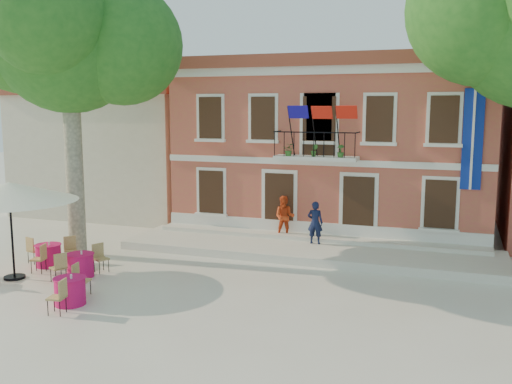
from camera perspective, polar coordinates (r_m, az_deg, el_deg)
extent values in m
plane|color=beige|center=(18.14, -4.57, -8.98)|extent=(90.00, 90.00, 0.00)
cube|color=#BD4944|center=(26.35, 8.30, 4.19)|extent=(13.00, 8.00, 7.00)
cube|color=brown|center=(26.34, 8.48, 12.35)|extent=(13.50, 8.50, 0.50)
cube|color=silver|center=(22.46, 6.47, 12.04)|extent=(13.30, 0.35, 0.35)
cube|color=silver|center=(22.02, 6.03, 3.40)|extent=(3.20, 0.90, 0.15)
cube|color=black|center=(21.57, 5.82, 5.96)|extent=(3.20, 0.04, 0.04)
cube|color=navy|center=(21.76, 20.86, 4.94)|extent=(0.70, 0.05, 3.60)
cube|color=#140C8C|center=(21.44, 3.27, 7.98)|extent=(0.76, 0.27, 0.47)
cube|color=red|center=(21.21, 5.62, 7.94)|extent=(0.76, 0.29, 0.47)
cube|color=red|center=(21.01, 8.03, 7.90)|extent=(0.76, 0.27, 0.47)
imported|color=#26591E|center=(21.96, 3.31, 4.24)|extent=(0.43, 0.37, 0.48)
imported|color=#26591E|center=(21.70, 5.85, 4.16)|extent=(0.26, 0.21, 0.48)
imported|color=#26591E|center=(21.49, 8.45, 4.07)|extent=(0.27, 0.27, 0.48)
cube|color=beige|center=(31.61, -12.29, 3.88)|extent=(9.00, 9.00, 6.00)
cube|color=brown|center=(31.52, -12.48, 9.69)|extent=(9.40, 9.40, 0.40)
cube|color=silver|center=(21.48, 5.17, -5.80)|extent=(14.00, 3.40, 0.30)
cylinder|color=#A59E84|center=(21.69, -17.72, 2.63)|extent=(0.63, 0.63, 6.75)
sphere|color=#1F581B|center=(21.73, -18.28, 14.61)|extent=(5.40, 5.40, 5.40)
cylinder|color=black|center=(20.02, -22.99, -7.85)|extent=(0.66, 0.66, 0.08)
cylinder|color=black|center=(19.70, -23.21, -4.10)|extent=(0.07, 0.07, 2.76)
cone|color=silver|center=(19.46, -23.46, 0.03)|extent=(4.19, 4.19, 0.61)
imported|color=#101736|center=(21.69, 5.93, -3.06)|extent=(0.60, 0.40, 1.63)
imported|color=red|center=(22.60, 2.88, -2.49)|extent=(0.87, 0.71, 1.67)
cylinder|color=#D2135C|center=(19.38, -17.16, -7.05)|extent=(0.84, 0.84, 0.75)
cylinder|color=#D2135C|center=(19.28, -17.21, -5.94)|extent=(0.90, 0.90, 0.02)
cube|color=tan|center=(19.03, -19.18, -7.11)|extent=(0.56, 0.56, 0.95)
cube|color=tan|center=(19.69, -15.23, -6.41)|extent=(0.56, 0.56, 0.95)
cylinder|color=#D2135C|center=(16.85, -18.10, -9.43)|extent=(0.84, 0.84, 0.75)
cylinder|color=#D2135C|center=(16.74, -18.16, -8.18)|extent=(0.90, 0.90, 0.02)
cube|color=tan|center=(16.19, -19.32, -9.86)|extent=(0.49, 0.49, 0.95)
cube|color=tan|center=(17.46, -17.00, -8.41)|extent=(0.49, 0.49, 0.95)
cylinder|color=#D2135C|center=(20.98, -20.05, -6.00)|extent=(0.84, 0.84, 0.75)
cylinder|color=#D2135C|center=(20.89, -20.10, -4.98)|extent=(0.90, 0.90, 0.02)
cube|color=tan|center=(21.03, -18.02, -5.58)|extent=(0.59, 0.59, 0.95)
cube|color=tan|center=(21.56, -21.23, -5.41)|extent=(0.51, 0.51, 0.95)
cube|color=tan|center=(20.30, -20.94, -6.24)|extent=(0.51, 0.51, 0.95)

